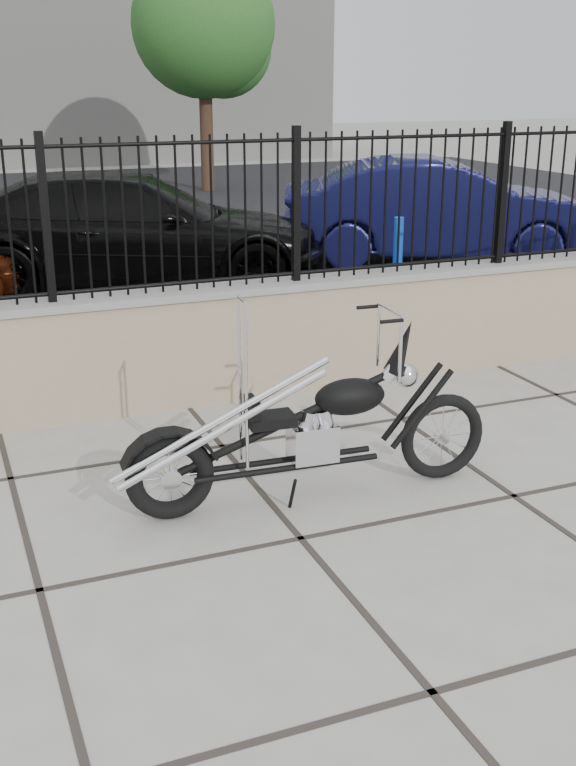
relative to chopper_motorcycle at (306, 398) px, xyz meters
The scene contains 9 objects.
ground_plane 0.88m from the chopper_motorcycle, 115.90° to the right, with size 90.00×90.00×0.00m, color #99968E.
parking_lot 12.03m from the chopper_motorcycle, 91.13° to the left, with size 30.00×30.00×0.00m, color black.
retaining_wall 2.04m from the chopper_motorcycle, 96.71° to the left, with size 14.00×0.36×0.96m, color gray.
iron_fence 2.21m from the chopper_motorcycle, 96.71° to the left, with size 14.00×0.08×1.20m, color black.
chopper_motorcycle is the anchor object (origin of this frame).
car_black 6.56m from the chopper_motorcycle, 86.72° to the left, with size 2.02×4.97×1.44m, color black.
car_blue 8.10m from the chopper_motorcycle, 53.16° to the left, with size 1.57×4.50×1.48m, color #0F113A.
bollard_b 5.66m from the chopper_motorcycle, 55.58° to the left, with size 0.12×0.12×0.99m, color blue.
tree_right 16.89m from the chopper_motorcycle, 75.00° to the left, with size 3.26×3.26×5.50m.
Camera 1 is at (-1.82, -4.31, 2.58)m, focal length 42.00 mm.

